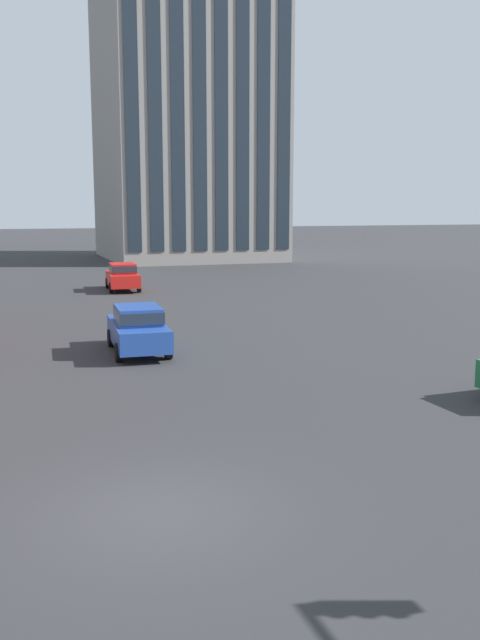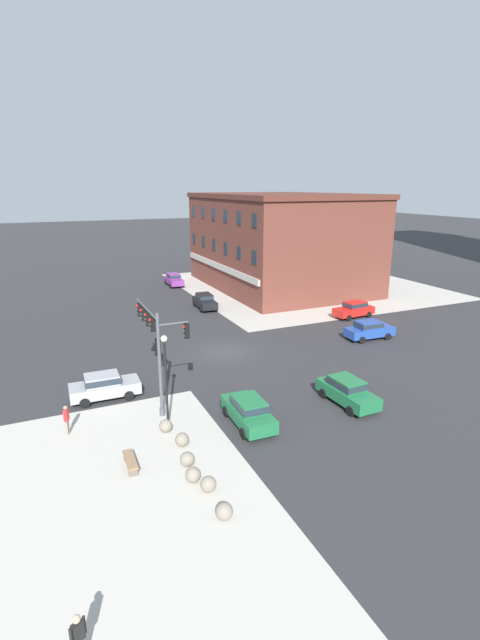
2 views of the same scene
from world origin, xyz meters
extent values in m
plane|color=#2D2D30|center=(0.00, 0.00, 0.00)|extent=(320.00, 320.00, 0.00)
cube|color=red|center=(4.74, 32.04, 0.70)|extent=(2.06, 4.51, 0.76)
cube|color=red|center=(4.73, 31.89, 1.38)|extent=(1.64, 2.21, 0.60)
cube|color=#232D38|center=(4.73, 31.89, 1.38)|extent=(1.68, 2.30, 0.40)
cylinder|color=black|center=(4.00, 33.46, 0.32)|extent=(0.26, 0.65, 0.64)
cylinder|color=black|center=(5.67, 33.34, 0.32)|extent=(0.26, 0.65, 0.64)
cylinder|color=black|center=(3.81, 30.74, 0.32)|extent=(0.26, 0.65, 0.64)
cylinder|color=black|center=(5.48, 30.62, 0.32)|extent=(0.26, 0.65, 0.64)
cube|color=#23479E|center=(2.15, 13.18, 0.70)|extent=(1.99, 4.49, 0.76)
cube|color=#23479E|center=(2.14, 13.03, 1.38)|extent=(1.61, 2.19, 0.60)
cube|color=#232D38|center=(2.14, 13.03, 1.38)|extent=(1.65, 2.28, 0.40)
cylinder|color=black|center=(1.39, 14.59, 0.32)|extent=(0.25, 0.65, 0.64)
cylinder|color=black|center=(3.06, 14.50, 0.32)|extent=(0.25, 0.65, 0.64)
cylinder|color=black|center=(1.24, 11.86, 0.32)|extent=(0.25, 0.65, 0.64)
cylinder|color=black|center=(2.91, 11.77, 0.32)|extent=(0.25, 0.65, 0.64)
camera|label=1|loc=(-2.30, -10.98, 5.13)|focal=39.14mm
camera|label=2|loc=(33.05, -13.43, 13.30)|focal=25.57mm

